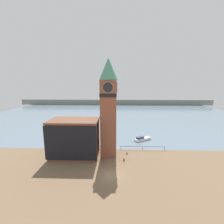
% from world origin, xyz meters
% --- Properties ---
extents(ground_plane, '(160.00, 160.00, 0.00)m').
position_xyz_m(ground_plane, '(0.00, 0.00, 0.00)').
color(ground_plane, brown).
extents(water, '(160.00, 120.00, 0.00)m').
position_xyz_m(water, '(0.00, 73.04, -0.00)').
color(water, slate).
rests_on(water, ground_plane).
extents(far_shoreline, '(180.00, 3.00, 5.00)m').
position_xyz_m(far_shoreline, '(0.00, 113.04, 2.50)').
color(far_shoreline, gray).
rests_on(far_shoreline, water).
extents(pier_railing, '(13.28, 0.08, 1.09)m').
position_xyz_m(pier_railing, '(8.78, 12.79, 0.97)').
color(pier_railing, '#333338').
rests_on(pier_railing, ground_plane).
extents(clock_tower, '(4.72, 4.72, 25.32)m').
position_xyz_m(clock_tower, '(-0.90, 10.11, 13.43)').
color(clock_tower, brown).
rests_on(clock_tower, ground_plane).
extents(pier_building, '(12.71, 7.86, 9.83)m').
position_xyz_m(pier_building, '(-9.83, 8.93, 4.93)').
color(pier_building, brown).
rests_on(pier_building, ground_plane).
extents(boat_near, '(6.06, 4.33, 1.41)m').
position_xyz_m(boat_near, '(9.94, 20.49, 0.53)').
color(boat_near, silver).
rests_on(boat_near, water).
extents(mooring_bollard_near, '(0.32, 0.32, 0.66)m').
position_xyz_m(mooring_bollard_near, '(3.12, 6.28, 0.35)').
color(mooring_bollard_near, black).
rests_on(mooring_bollard_near, ground_plane).
extents(mooring_bollard_far, '(0.27, 0.27, 0.59)m').
position_xyz_m(mooring_bollard_far, '(4.10, 9.88, 0.32)').
color(mooring_bollard_far, black).
rests_on(mooring_bollard_far, ground_plane).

